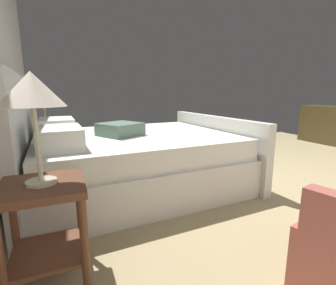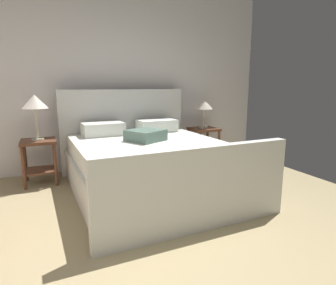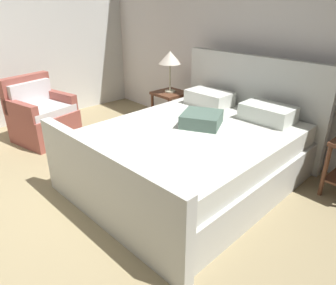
{
  "view_description": "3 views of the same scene",
  "coord_description": "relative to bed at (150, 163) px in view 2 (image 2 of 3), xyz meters",
  "views": [
    {
      "loc": [
        -2.35,
        2.52,
        1.09
      ],
      "look_at": [
        0.56,
        1.29,
        0.45
      ],
      "focal_mm": 26.31,
      "sensor_mm": 36.0,
      "label": 1
    },
    {
      "loc": [
        -0.77,
        -1.5,
        1.31
      ],
      "look_at": [
        0.52,
        1.59,
        0.65
      ],
      "focal_mm": 31.03,
      "sensor_mm": 36.0,
      "label": 2
    },
    {
      "loc": [
        2.46,
        -0.44,
        1.86
      ],
      "look_at": [
        0.36,
        1.47,
        0.56
      ],
      "focal_mm": 33.54,
      "sensor_mm": 36.0,
      "label": 3
    }
  ],
  "objects": [
    {
      "name": "wall_back",
      "position": [
        -0.38,
        1.33,
        1.07
      ],
      "size": [
        5.66,
        0.12,
        2.83
      ],
      "primitive_type": "cube",
      "color": "silver",
      "rests_on": "ground"
    },
    {
      "name": "bed",
      "position": [
        0.0,
        0.0,
        0.0
      ],
      "size": [
        2.05,
        2.43,
        1.25
      ],
      "color": "silver",
      "rests_on": "ground"
    },
    {
      "name": "nightstand_right",
      "position": [
        1.3,
        0.93,
        0.05
      ],
      "size": [
        0.44,
        0.44,
        0.6
      ],
      "color": "brown",
      "rests_on": "ground"
    },
    {
      "name": "table_lamp_right",
      "position": [
        1.3,
        0.93,
        0.64
      ],
      "size": [
        0.28,
        0.28,
        0.49
      ],
      "color": "#B7B293",
      "rests_on": "nightstand_right"
    },
    {
      "name": "nightstand_left",
      "position": [
        -1.29,
        0.81,
        0.05
      ],
      "size": [
        0.44,
        0.44,
        0.6
      ],
      "color": "brown",
      "rests_on": "ground"
    },
    {
      "name": "table_lamp_left",
      "position": [
        -1.29,
        0.81,
        0.74
      ],
      "size": [
        0.33,
        0.33,
        0.6
      ],
      "color": "#B7B293",
      "rests_on": "nightstand_left"
    }
  ]
}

